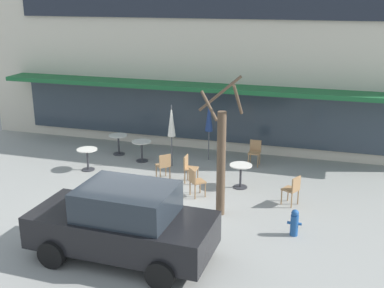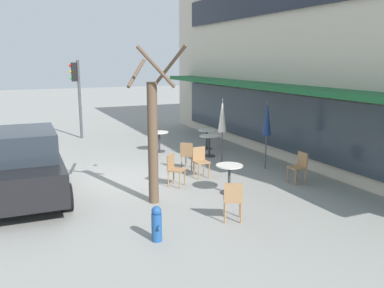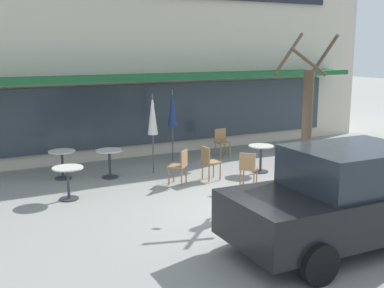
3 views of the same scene
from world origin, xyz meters
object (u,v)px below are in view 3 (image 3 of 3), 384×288
cafe_chair_0 (180,164)px  cafe_table_near_wall (68,178)px  cafe_table_mid_patio (62,160)px  cafe_table_streetside (109,159)px  patio_umbrella_cream_folded (172,109)px  cafe_chair_1 (209,160)px  cafe_chair_4 (248,167)px  parked_sedan (346,198)px  patio_umbrella_green_folded (153,115)px  cafe_chair_3 (222,140)px  cafe_chair_2 (329,154)px  cafe_table_by_tree (261,154)px  street_tree (306,123)px

cafe_chair_0 → cafe_table_near_wall: bearing=178.5°
cafe_table_mid_patio → cafe_chair_0: bearing=-37.4°
cafe_table_streetside → patio_umbrella_cream_folded: patio_umbrella_cream_folded is taller
patio_umbrella_cream_folded → cafe_chair_1: (-0.05, -2.28, -1.10)m
cafe_table_streetside → cafe_table_mid_patio: 1.23m
cafe_chair_4 → parked_sedan: 3.86m
patio_umbrella_green_folded → cafe_chair_4: patio_umbrella_green_folded is taller
patio_umbrella_green_folded → parked_sedan: 6.25m
cafe_table_mid_patio → cafe_chair_3: 5.13m
cafe_table_streetside → cafe_chair_2: (5.60, -2.26, 0.01)m
cafe_table_near_wall → cafe_table_by_tree: same height
patio_umbrella_green_folded → patio_umbrella_cream_folded: same height
patio_umbrella_green_folded → parked_sedan: patio_umbrella_green_folded is taller
cafe_chair_3 → cafe_chair_2: bearing=-62.3°
cafe_chair_1 → parked_sedan: parked_sedan is taller
cafe_chair_1 → cafe_chair_4: 1.17m
cafe_table_mid_patio → cafe_chair_1: (3.37, -1.90, 0.01)m
cafe_chair_1 → cafe_table_streetside: bearing=147.4°
cafe_table_by_tree → cafe_chair_1: bearing=-179.1°
cafe_table_by_tree → cafe_table_mid_patio: size_ratio=1.00×
cafe_table_near_wall → patio_umbrella_cream_folded: 4.48m
street_tree → cafe_chair_4: bearing=137.2°
cafe_table_mid_patio → cafe_chair_0: 3.17m
cafe_table_streetside → patio_umbrella_cream_folded: bearing=20.7°
cafe_table_mid_patio → cafe_chair_3: cafe_chair_3 is taller
cafe_chair_1 → cafe_chair_4: (0.52, -1.05, 0.00)m
cafe_table_near_wall → street_tree: (5.18, -2.01, 1.16)m
cafe_chair_0 → patio_umbrella_cream_folded: bearing=68.9°
cafe_chair_4 → cafe_chair_2: bearing=4.2°
cafe_chair_4 → street_tree: (0.99, -0.92, 1.15)m
patio_umbrella_cream_folded → parked_sedan: patio_umbrella_cream_folded is taller
patio_umbrella_green_folded → cafe_chair_1: bearing=-51.3°
street_tree → cafe_chair_3: bearing=86.8°
patio_umbrella_green_folded → patio_umbrella_cream_folded: bearing=43.0°
cafe_table_streetside → cafe_chair_1: (2.23, -1.43, 0.01)m
cafe_chair_1 → cafe_chair_3: size_ratio=1.00×
patio_umbrella_cream_folded → cafe_chair_4: patio_umbrella_cream_folded is taller
cafe_table_mid_patio → parked_sedan: bearing=-63.9°
cafe_table_streetside → cafe_chair_2: cafe_chair_2 is taller
cafe_chair_2 → cafe_table_mid_patio: bearing=157.9°
patio_umbrella_cream_folded → parked_sedan: 7.17m
cafe_table_mid_patio → street_tree: street_tree is taller
cafe_table_near_wall → patio_umbrella_green_folded: 3.12m
patio_umbrella_cream_folded → cafe_chair_4: (0.48, -3.33, -1.10)m
cafe_table_near_wall → cafe_chair_1: 3.67m
cafe_table_streetside → cafe_chair_4: size_ratio=0.85×
cafe_chair_1 → parked_sedan: bearing=-90.7°
cafe_chair_0 → cafe_table_mid_patio: bearing=142.6°
patio_umbrella_green_folded → cafe_chair_2: bearing=-25.8°
street_tree → cafe_table_near_wall: bearing=158.8°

